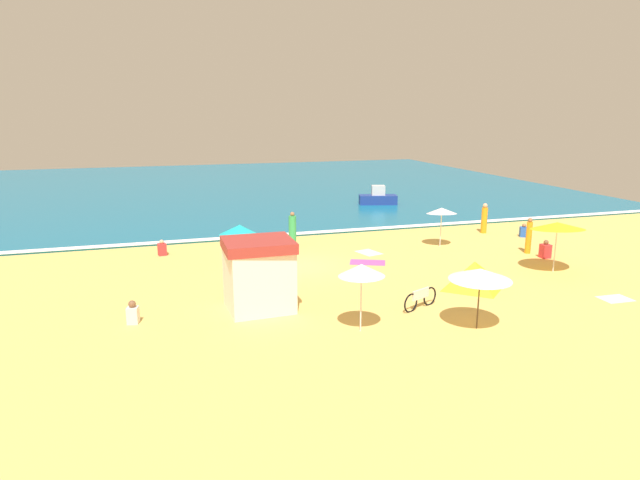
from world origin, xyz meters
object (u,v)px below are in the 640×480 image
beach_umbrella_4 (442,211)px  beachgoer_2 (529,236)px  beach_tent (474,275)px  beachgoer_0 (524,231)px  lifeguard_cabana (259,274)px  beachgoer_6 (545,250)px  small_boat_0 (378,198)px  beach_umbrella_2 (480,274)px  beachgoer_4 (484,219)px  beach_umbrella_3 (240,230)px  beach_umbrella_0 (362,270)px  parked_bicycle (420,298)px  beach_umbrella_1 (558,226)px  beachgoer_5 (292,231)px  beachgoer_3 (162,249)px  beachgoer_1 (133,313)px

beach_umbrella_4 → beachgoer_2: bearing=-35.5°
beach_tent → beachgoer_0: (7.90, 7.34, -0.24)m
lifeguard_cabana → beach_tent: (8.76, -0.14, -0.76)m
beachgoer_6 → beachgoer_2: bearing=103.3°
beachgoer_0 → small_boat_0: size_ratio=0.26×
beach_umbrella_2 → beach_tent: bearing=59.3°
beachgoer_0 → beachgoer_6: (-1.93, -4.23, 0.06)m
lifeguard_cabana → beachgoer_4: (15.04, 8.74, -0.47)m
beachgoer_6 → beach_umbrella_3: bearing=168.0°
beach_umbrella_0 → beachgoer_6: bearing=26.5°
beachgoer_0 → beachgoer_2: 3.92m
lifeguard_cabana → parked_bicycle: (5.62, -1.63, -0.94)m
beach_umbrella_1 → beachgoer_5: (-10.09, 7.72, -1.21)m
beach_tent → parked_bicycle: (-3.14, -1.48, -0.18)m
beach_umbrella_0 → beach_umbrella_3: size_ratio=1.06×
beach_tent → beachgoer_3: beach_tent is taller
beachgoer_5 → beachgoer_6: bearing=-26.4°
beach_umbrella_4 → beachgoer_0: 5.98m
beach_umbrella_3 → beachgoer_5: size_ratio=1.14×
parked_bicycle → beachgoer_0: size_ratio=2.18×
beach_umbrella_0 → small_boat_0: 24.66m
beachgoer_2 → beachgoer_6: bearing=-76.7°
beachgoer_4 → beachgoer_5: bearing=-179.2°
lifeguard_cabana → parked_bicycle: size_ratio=1.54×
lifeguard_cabana → beachgoer_5: 9.25m
beach_umbrella_1 → beach_umbrella_4: bearing=114.3°
beach_umbrella_1 → beachgoer_4: (1.56, 7.88, -1.25)m
beachgoer_0 → beach_umbrella_2: bearing=-132.4°
beach_tent → lifeguard_cabana: bearing=179.1°
beachgoer_0 → beachgoer_5: size_ratio=0.40×
beach_umbrella_1 → beachgoer_6: size_ratio=2.63×
beach_umbrella_2 → beachgoer_3: beach_umbrella_2 is taller
lifeguard_cabana → beach_umbrella_1: bearing=3.7°
beach_umbrella_4 → beachgoer_1: 16.73m
beachgoer_3 → beach_umbrella_3: bearing=-39.8°
beach_umbrella_3 → beachgoer_4: bearing=10.3°
beach_umbrella_1 → beachgoer_0: beach_umbrella_1 is taller
beach_umbrella_4 → small_boat_0: size_ratio=0.71×
beach_umbrella_2 → beach_umbrella_4: bearing=67.1°
beach_umbrella_2 → small_boat_0: 24.25m
beachgoer_1 → small_boat_0: bearing=48.7°
beach_umbrella_0 → beachgoer_4: size_ratio=1.30×
beach_umbrella_0 → beachgoer_3: bearing=116.6°
beachgoer_5 → small_boat_0: (9.43, 10.89, -0.31)m
lifeguard_cabana → beachgoer_2: (14.49, 3.98, -0.45)m
beachgoer_4 → beachgoer_6: bearing=-93.1°
beachgoer_0 → beachgoer_2: bearing=-123.9°
beach_umbrella_3 → small_boat_0: beach_umbrella_3 is taller
beach_umbrella_2 → beach_umbrella_4: size_ratio=1.31×
beachgoer_5 → beachgoer_1: bearing=-131.8°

